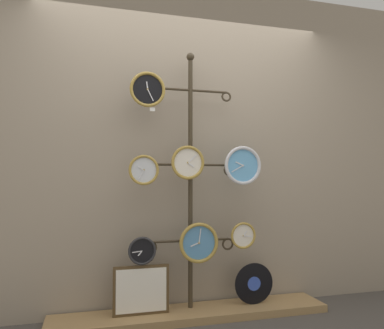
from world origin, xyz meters
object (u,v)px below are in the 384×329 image
Objects in this scene: clock_top_left at (148,90)px; clock_bottom_right at (243,235)px; vinyl_record at (254,284)px; picture_frame at (141,290)px; clock_middle_center at (188,163)px; display_stand at (190,225)px; clock_bottom_left at (142,251)px; clock_middle_right at (243,166)px; clock_middle_left at (144,170)px; clock_bottom_center at (199,243)px.

clock_bottom_right is at bearing 0.80° from clock_top_left.
clock_top_left is 0.82× the size of vinyl_record.
clock_middle_center is at bearing -2.29° from picture_frame.
display_stand reaches higher than clock_bottom_left.
clock_bottom_right reaches higher than vinyl_record.
clock_bottom_left is (-0.03, 0.01, -1.24)m from clock_top_left.
display_stand is at bearing 13.74° from clock_top_left.
clock_bottom_right is (0.47, 0.00, -0.59)m from clock_middle_center.
picture_frame is at bearing 179.92° from vinyl_record.
clock_middle_right is 0.57m from clock_bottom_right.
display_stand is at bearing 11.29° from clock_bottom_left.
clock_middle_center is 0.64× the size of picture_frame.
clock_bottom_left is at bearing -80.88° from picture_frame.
clock_middle_left reaches higher than vinyl_record.
clock_bottom_right is at bearing 0.21° from clock_middle_center.
clock_middle_right is (0.78, -0.02, -0.58)m from clock_top_left.
clock_middle_center is 0.81× the size of vinyl_record.
clock_middle_center reaches higher than clock_bottom_left.
picture_frame is at bearing 140.48° from clock_middle_left.
clock_middle_left is 0.81m from clock_middle_right.
display_stand is 6.73× the size of clock_bottom_center.
clock_top_left is 1.30× the size of clock_bottom_left.
clock_bottom_right reaches higher than picture_frame.
clock_bottom_right is 0.65× the size of vinyl_record.
clock_middle_right is 1.01× the size of clock_bottom_center.
clock_bottom_left is at bearing -159.04° from clock_middle_left.
clock_middle_right reaches higher than clock_bottom_right.
clock_bottom_right is at bearing -10.47° from display_stand.
clock_middle_right is 1.46× the size of clock_bottom_right.
clock_middle_center is 1.24× the size of clock_bottom_right.
clock_middle_right is at bearing -3.70° from clock_middle_center.
display_stand reaches higher than clock_middle_right.
clock_top_left is at bearing -178.36° from clock_middle_center.
clock_middle_center is at bearing 1.64° from clock_top_left.
display_stand reaches higher than clock_middle_center.
vinyl_record is at bearing 0.80° from clock_bottom_left.
picture_frame is (-0.40, -0.07, -0.47)m from display_stand.
display_stand is 9.09× the size of clock_middle_left.
display_stand is 0.44m from clock_bottom_left.
clock_middle_center is 0.76m from clock_bottom_right.
clock_middle_center is at bearing 153.60° from clock_bottom_center.
clock_middle_center reaches higher than clock_bottom_center.
clock_bottom_center is at bearing -6.95° from picture_frame.
clock_top_left is at bearing 178.52° from clock_middle_right.
vinyl_record is (0.49, 0.05, -0.36)m from clock_bottom_center.
clock_bottom_left is at bearing -179.20° from vinyl_record.
display_stand is 5.00× the size of picture_frame.
clock_middle_right reaches higher than clock_middle_center.
clock_bottom_center reaches higher than clock_bottom_right.
clock_bottom_center is 0.61m from vinyl_record.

